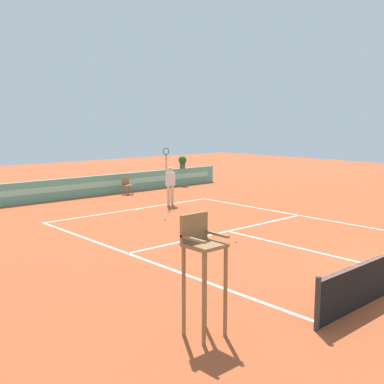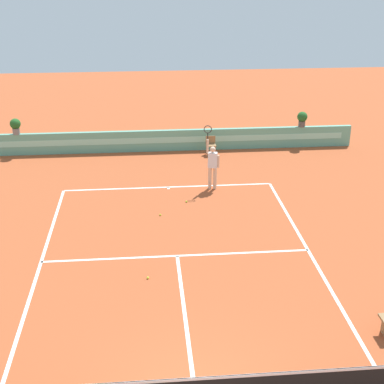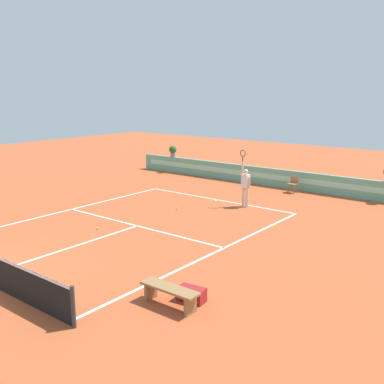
{
  "view_description": "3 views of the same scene",
  "coord_description": "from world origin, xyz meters",
  "px_view_note": "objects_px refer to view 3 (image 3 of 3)",
  "views": [
    {
      "loc": [
        -11.39,
        -4.41,
        3.7
      ],
      "look_at": [
        0.69,
        9.0,
        1.0
      ],
      "focal_mm": 43.88,
      "sensor_mm": 36.0,
      "label": 1
    },
    {
      "loc": [
        -0.87,
        -8.39,
        8.5
      ],
      "look_at": [
        0.69,
        9.0,
        1.0
      ],
      "focal_mm": 51.68,
      "sensor_mm": 36.0,
      "label": 2
    },
    {
      "loc": [
        12.13,
        -5.57,
        5.17
      ],
      "look_at": [
        0.69,
        9.0,
        1.0
      ],
      "focal_mm": 42.1,
      "sensor_mm": 36.0,
      "label": 3
    }
  ],
  "objects_px": {
    "tennis_ball_near_baseline": "(209,207)",
    "tennis_ball_mid_court": "(177,209)",
    "tennis_player": "(245,184)",
    "potted_plant_far_left": "(173,151)",
    "ball_kid_chair": "(293,183)",
    "gear_bag": "(192,294)",
    "bench_courtside": "(170,292)",
    "tennis_ball_by_sideline": "(97,228)"
  },
  "relations": [
    {
      "from": "tennis_ball_near_baseline",
      "to": "tennis_ball_mid_court",
      "type": "height_order",
      "value": "same"
    },
    {
      "from": "tennis_player",
      "to": "potted_plant_far_left",
      "type": "height_order",
      "value": "tennis_player"
    },
    {
      "from": "ball_kid_chair",
      "to": "gear_bag",
      "type": "distance_m",
      "value": 13.48
    },
    {
      "from": "bench_courtside",
      "to": "tennis_ball_by_sideline",
      "type": "height_order",
      "value": "bench_courtside"
    },
    {
      "from": "tennis_ball_mid_court",
      "to": "tennis_ball_by_sideline",
      "type": "distance_m",
      "value": 4.16
    },
    {
      "from": "gear_bag",
      "to": "tennis_player",
      "type": "height_order",
      "value": "tennis_player"
    },
    {
      "from": "bench_courtside",
      "to": "tennis_player",
      "type": "bearing_deg",
      "value": 111.27
    },
    {
      "from": "ball_kid_chair",
      "to": "tennis_ball_mid_court",
      "type": "xyz_separation_m",
      "value": [
        -2.57,
        -6.36,
        -0.44
      ]
    },
    {
      "from": "bench_courtside",
      "to": "tennis_ball_mid_court",
      "type": "xyz_separation_m",
      "value": [
        -5.84,
        7.21,
        -0.34
      ]
    },
    {
      "from": "tennis_ball_mid_court",
      "to": "tennis_ball_by_sideline",
      "type": "xyz_separation_m",
      "value": [
        -0.51,
        -4.13,
        0.0
      ]
    },
    {
      "from": "tennis_player",
      "to": "potted_plant_far_left",
      "type": "relative_size",
      "value": 3.57
    },
    {
      "from": "ball_kid_chair",
      "to": "gear_bag",
      "type": "relative_size",
      "value": 1.21
    },
    {
      "from": "tennis_ball_near_baseline",
      "to": "potted_plant_far_left",
      "type": "bearing_deg",
      "value": 140.39
    },
    {
      "from": "ball_kid_chair",
      "to": "tennis_ball_mid_court",
      "type": "height_order",
      "value": "ball_kid_chair"
    },
    {
      "from": "tennis_ball_near_baseline",
      "to": "tennis_ball_mid_court",
      "type": "xyz_separation_m",
      "value": [
        -1.02,
        -1.06,
        0.0
      ]
    },
    {
      "from": "tennis_ball_by_sideline",
      "to": "tennis_ball_mid_court",
      "type": "bearing_deg",
      "value": 83.02
    },
    {
      "from": "tennis_ball_near_baseline",
      "to": "tennis_ball_by_sideline",
      "type": "distance_m",
      "value": 5.41
    },
    {
      "from": "tennis_player",
      "to": "potted_plant_far_left",
      "type": "distance_m",
      "value": 9.68
    },
    {
      "from": "ball_kid_chair",
      "to": "tennis_ball_near_baseline",
      "type": "relative_size",
      "value": 12.5
    },
    {
      "from": "ball_kid_chair",
      "to": "tennis_ball_mid_court",
      "type": "relative_size",
      "value": 12.5
    },
    {
      "from": "bench_courtside",
      "to": "tennis_ball_mid_court",
      "type": "distance_m",
      "value": 9.29
    },
    {
      "from": "bench_courtside",
      "to": "tennis_ball_by_sideline",
      "type": "xyz_separation_m",
      "value": [
        -6.35,
        3.08,
        -0.34
      ]
    },
    {
      "from": "tennis_ball_near_baseline",
      "to": "tennis_ball_mid_court",
      "type": "relative_size",
      "value": 1.0
    },
    {
      "from": "tennis_ball_near_baseline",
      "to": "tennis_player",
      "type": "bearing_deg",
      "value": 48.02
    },
    {
      "from": "tennis_ball_near_baseline",
      "to": "gear_bag",
      "type": "bearing_deg",
      "value": -56.7
    },
    {
      "from": "gear_bag",
      "to": "tennis_player",
      "type": "distance_m",
      "value": 9.82
    },
    {
      "from": "tennis_ball_mid_court",
      "to": "bench_courtside",
      "type": "bearing_deg",
      "value": -51.01
    },
    {
      "from": "tennis_player",
      "to": "tennis_ball_mid_court",
      "type": "relative_size",
      "value": 38.01
    },
    {
      "from": "ball_kid_chair",
      "to": "potted_plant_far_left",
      "type": "height_order",
      "value": "potted_plant_far_left"
    },
    {
      "from": "ball_kid_chair",
      "to": "bench_courtside",
      "type": "distance_m",
      "value": 13.96
    },
    {
      "from": "gear_bag",
      "to": "tennis_ball_by_sideline",
      "type": "relative_size",
      "value": 10.29
    },
    {
      "from": "gear_bag",
      "to": "potted_plant_far_left",
      "type": "bearing_deg",
      "value": 131.95
    },
    {
      "from": "ball_kid_chair",
      "to": "tennis_ball_near_baseline",
      "type": "height_order",
      "value": "ball_kid_chair"
    },
    {
      "from": "tennis_player",
      "to": "tennis_ball_near_baseline",
      "type": "distance_m",
      "value": 1.96
    },
    {
      "from": "bench_courtside",
      "to": "tennis_ball_by_sideline",
      "type": "bearing_deg",
      "value": 154.09
    },
    {
      "from": "tennis_ball_mid_court",
      "to": "tennis_ball_by_sideline",
      "type": "height_order",
      "value": "same"
    },
    {
      "from": "bench_courtside",
      "to": "gear_bag",
      "type": "xyz_separation_m",
      "value": [
        0.24,
        0.56,
        -0.2
      ]
    },
    {
      "from": "tennis_ball_near_baseline",
      "to": "ball_kid_chair",
      "type": "bearing_deg",
      "value": 73.63
    },
    {
      "from": "tennis_player",
      "to": "potted_plant_far_left",
      "type": "bearing_deg",
      "value": 150.35
    },
    {
      "from": "bench_courtside",
      "to": "tennis_player",
      "type": "relative_size",
      "value": 0.62
    },
    {
      "from": "ball_kid_chair",
      "to": "tennis_ball_by_sideline",
      "type": "height_order",
      "value": "ball_kid_chair"
    },
    {
      "from": "tennis_player",
      "to": "tennis_ball_near_baseline",
      "type": "xyz_separation_m",
      "value": [
        -1.12,
        -1.24,
        -1.02
      ]
    }
  ]
}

